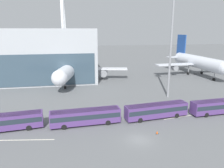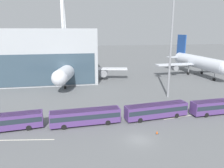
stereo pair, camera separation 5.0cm
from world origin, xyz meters
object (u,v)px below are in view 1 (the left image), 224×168
shuttle_bus_0 (4,121)px  shuttle_bus_2 (156,110)px  shuttle_bus_1 (86,116)px  floodlight_mast (172,38)px  traffic_cone_0 (157,132)px  airliner_at_gate_near (74,67)px  shuttle_bus_3 (220,106)px  airliner_at_gate_far (197,62)px

shuttle_bus_0 → shuttle_bus_2: bearing=-5.1°
shuttle_bus_1 → shuttle_bus_2: same height
floodlight_mast → traffic_cone_0: (-11.17, -20.30, -15.71)m
airliner_at_gate_near → shuttle_bus_3: size_ratio=3.07×
airliner_at_gate_near → shuttle_bus_1: bearing=14.8°
shuttle_bus_3 → floodlight_mast: floodlight_mast is taller
airliner_at_gate_far → shuttle_bus_3: (-18.09, -39.75, -3.60)m
shuttle_bus_0 → traffic_cone_0: 27.72m
shuttle_bus_1 → shuttle_bus_3: bearing=-2.2°
shuttle_bus_2 → floodlight_mast: 21.44m
shuttle_bus_0 → airliner_at_gate_far: bearing=26.7°
shuttle_bus_2 → shuttle_bus_1: bearing=175.8°
floodlight_mast → traffic_cone_0: size_ratio=43.50×
shuttle_bus_0 → shuttle_bus_2: (29.44, 0.58, 0.00)m
shuttle_bus_2 → airliner_at_gate_near: bearing=105.2°
floodlight_mast → traffic_cone_0: floodlight_mast is taller
shuttle_bus_0 → floodlight_mast: size_ratio=0.50×
airliner_at_gate_near → airliner_at_gate_far: airliner_at_gate_far is taller
shuttle_bus_0 → shuttle_bus_1: bearing=-6.7°
airliner_at_gate_near → shuttle_bus_0: bearing=-5.3°
shuttle_bus_0 → floodlight_mast: floodlight_mast is taller
airliner_at_gate_near → shuttle_bus_2: bearing=34.6°
airliner_at_gate_near → shuttle_bus_0: size_ratio=3.05×
shuttle_bus_0 → shuttle_bus_1: size_ratio=1.01×
shuttle_bus_1 → traffic_cone_0: 13.77m
shuttle_bus_0 → airliner_at_gate_near: bearing=66.0°
shuttle_bus_0 → floodlight_mast: bearing=14.0°
shuttle_bus_1 → traffic_cone_0: shuttle_bus_1 is taller
shuttle_bus_3 → floodlight_mast: (-6.03, 13.55, 14.20)m
airliner_at_gate_near → airliner_at_gate_far: size_ratio=1.19×
airliner_at_gate_far → floodlight_mast: floodlight_mast is taller
shuttle_bus_1 → airliner_at_gate_far: bearing=36.9°
shuttle_bus_1 → airliner_at_gate_near: bearing=88.9°
shuttle_bus_0 → shuttle_bus_3: 44.17m
shuttle_bus_2 → shuttle_bus_3: size_ratio=1.01×
floodlight_mast → airliner_at_gate_far: bearing=47.4°
floodlight_mast → shuttle_bus_2: bearing=-122.8°
airliner_at_gate_near → traffic_cone_0: bearing=28.9°
airliner_at_gate_far → shuttle_bus_2: size_ratio=2.56×
airliner_at_gate_far → traffic_cone_0: size_ratio=56.09×
airliner_at_gate_near → traffic_cone_0: airliner_at_gate_near is taller
airliner_at_gate_far → shuttle_bus_2: bearing=-42.7°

